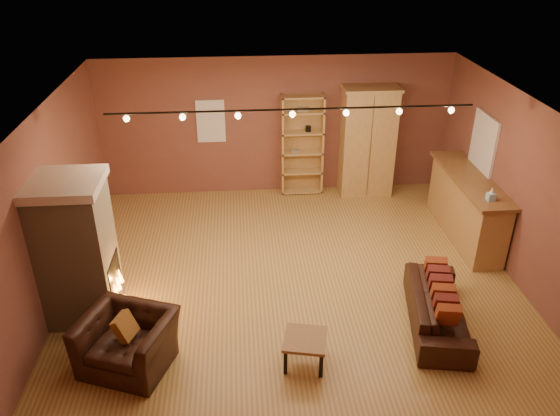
{
  "coord_description": "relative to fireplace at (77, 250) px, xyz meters",
  "views": [
    {
      "loc": [
        -0.78,
        -7.16,
        5.08
      ],
      "look_at": [
        -0.18,
        0.2,
        1.16
      ],
      "focal_mm": 35.0,
      "sensor_mm": 36.0,
      "label": 1
    }
  ],
  "objects": [
    {
      "name": "floor",
      "position": [
        3.04,
        0.6,
        -1.06
      ],
      "size": [
        7.0,
        7.0,
        0.0
      ],
      "primitive_type": "plane",
      "color": "olive",
      "rests_on": "ground"
    },
    {
      "name": "ceiling",
      "position": [
        3.04,
        0.6,
        1.74
      ],
      "size": [
        7.0,
        7.0,
        0.0
      ],
      "primitive_type": "plane",
      "rotation": [
        3.14,
        0.0,
        0.0
      ],
      "color": "brown",
      "rests_on": "back_wall"
    },
    {
      "name": "back_wall",
      "position": [
        3.04,
        3.85,
        0.34
      ],
      "size": [
        7.0,
        0.02,
        2.8
      ],
      "primitive_type": "cube",
      "color": "brown",
      "rests_on": "floor"
    },
    {
      "name": "left_wall",
      "position": [
        -0.46,
        0.6,
        0.34
      ],
      "size": [
        0.02,
        6.5,
        2.8
      ],
      "primitive_type": "cube",
      "color": "brown",
      "rests_on": "floor"
    },
    {
      "name": "right_wall",
      "position": [
        6.54,
        0.6,
        0.34
      ],
      "size": [
        0.02,
        6.5,
        2.8
      ],
      "primitive_type": "cube",
      "color": "brown",
      "rests_on": "floor"
    },
    {
      "name": "fireplace",
      "position": [
        0.0,
        0.0,
        0.0
      ],
      "size": [
        1.01,
        0.98,
        2.12
      ],
      "color": "tan",
      "rests_on": "floor"
    },
    {
      "name": "back_window",
      "position": [
        1.74,
        3.83,
        0.49
      ],
      "size": [
        0.56,
        0.04,
        0.86
      ],
      "primitive_type": "cube",
      "color": "white",
      "rests_on": "back_wall"
    },
    {
      "name": "bookcase",
      "position": [
        3.55,
        3.74,
        -0.01
      ],
      "size": [
        0.85,
        0.33,
        2.07
      ],
      "color": "tan",
      "rests_on": "floor"
    },
    {
      "name": "armoire",
      "position": [
        4.86,
        3.56,
        0.07
      ],
      "size": [
        1.11,
        0.63,
        2.25
      ],
      "color": "tan",
      "rests_on": "floor"
    },
    {
      "name": "bar_counter",
      "position": [
        6.24,
        1.65,
        -0.47
      ],
      "size": [
        0.65,
        2.43,
        1.16
      ],
      "color": "tan",
      "rests_on": "floor"
    },
    {
      "name": "tissue_box",
      "position": [
        6.19,
        0.79,
        0.19
      ],
      "size": [
        0.12,
        0.12,
        0.22
      ],
      "rotation": [
        0.0,
        0.0,
        0.03
      ],
      "color": "#8FC3E5",
      "rests_on": "bar_counter"
    },
    {
      "name": "right_window",
      "position": [
        6.51,
        2.0,
        0.59
      ],
      "size": [
        0.05,
        0.9,
        1.0
      ],
      "primitive_type": "cube",
      "color": "white",
      "rests_on": "right_wall"
    },
    {
      "name": "loveseat",
      "position": [
        4.96,
        -0.68,
        -0.67
      ],
      "size": [
        0.88,
        1.94,
        0.77
      ],
      "rotation": [
        0.0,
        0.0,
        1.39
      ],
      "color": "black",
      "rests_on": "floor"
    },
    {
      "name": "armchair",
      "position": [
        0.77,
        -1.12,
        -0.58
      ],
      "size": [
        1.28,
        1.06,
        0.96
      ],
      "rotation": [
        0.0,
        0.0,
        -0.36
      ],
      "color": "black",
      "rests_on": "floor"
    },
    {
      "name": "coffee_table",
      "position": [
        3.01,
        -1.3,
        -0.72
      ],
      "size": [
        0.64,
        0.64,
        0.4
      ],
      "rotation": [
        0.0,
        0.0,
        -0.22
      ],
      "color": "brown",
      "rests_on": "floor"
    },
    {
      "name": "track_rail",
      "position": [
        3.04,
        0.8,
        1.62
      ],
      "size": [
        5.2,
        0.09,
        0.13
      ],
      "color": "black",
      "rests_on": "ceiling"
    }
  ]
}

